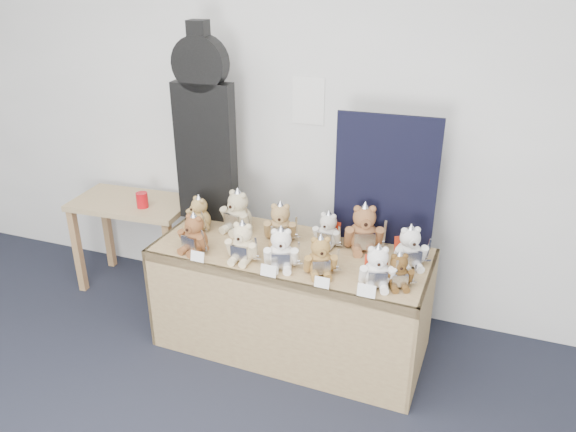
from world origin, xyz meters
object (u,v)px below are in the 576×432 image
(side_table, at_px, (133,216))
(teddy_front_end, at_px, (399,272))
(teddy_back_end, at_px, (410,248))
(display_table, at_px, (287,277))
(red_cup, at_px, (142,200))
(teddy_front_right, at_px, (320,257))
(teddy_front_far_left, at_px, (194,235))
(teddy_front_far_right, at_px, (377,268))
(teddy_back_centre_left, at_px, (280,224))
(teddy_front_left, at_px, (243,243))
(teddy_back_left, at_px, (238,213))
(teddy_back_centre_right, at_px, (328,231))
(teddy_front_centre, at_px, (281,250))
(teddy_back_far_left, at_px, (199,214))
(teddy_back_right, at_px, (364,230))
(guitar_case, at_px, (204,128))

(side_table, height_order, teddy_front_end, teddy_front_end)
(teddy_back_end, bearing_deg, display_table, 161.14)
(red_cup, height_order, teddy_front_right, teddy_front_right)
(display_table, relative_size, teddy_front_right, 6.53)
(teddy_front_far_left, height_order, teddy_front_far_right, same)
(display_table, distance_m, teddy_back_centre_left, 0.32)
(teddy_front_right, distance_m, teddy_back_end, 0.51)
(teddy_front_left, distance_m, teddy_back_left, 0.39)
(display_table, relative_size, teddy_back_centre_right, 6.91)
(display_table, height_order, teddy_back_left, teddy_back_left)
(side_table, distance_m, teddy_front_right, 1.63)
(teddy_front_centre, bearing_deg, teddy_back_far_left, 138.57)
(teddy_front_end, bearing_deg, teddy_back_left, 139.73)
(display_table, height_order, teddy_back_centre_left, teddy_back_centre_left)
(teddy_back_centre_left, relative_size, teddy_back_right, 0.86)
(teddy_front_right, bearing_deg, teddy_back_centre_right, 76.10)
(side_table, xyz_separation_m, guitar_case, (0.64, -0.03, 0.73))
(teddy_front_centre, distance_m, teddy_back_far_left, 0.72)
(teddy_front_far_right, height_order, teddy_back_end, teddy_back_end)
(guitar_case, height_order, red_cup, guitar_case)
(red_cup, distance_m, teddy_front_far_right, 1.77)
(teddy_front_far_right, distance_m, teddy_back_centre_right, 0.51)
(guitar_case, xyz_separation_m, teddy_back_left, (0.26, -0.12, -0.49))
(teddy_front_far_right, xyz_separation_m, teddy_back_end, (0.12, 0.27, 0.00))
(teddy_front_far_right, relative_size, teddy_back_left, 0.87)
(red_cup, distance_m, teddy_back_centre_left, 1.07)
(teddy_front_left, relative_size, teddy_back_centre_left, 0.96)
(teddy_front_left, relative_size, teddy_back_far_left, 1.08)
(teddy_back_centre_right, height_order, teddy_back_end, teddy_back_end)
(teddy_front_left, height_order, teddy_back_left, teddy_back_left)
(teddy_front_left, height_order, teddy_back_centre_left, teddy_back_centre_left)
(teddy_front_far_left, relative_size, teddy_back_centre_left, 0.95)
(teddy_front_far_left, bearing_deg, teddy_back_far_left, 124.83)
(teddy_front_end, distance_m, teddy_back_end, 0.24)
(teddy_front_centre, bearing_deg, teddy_back_centre_right, 45.43)
(display_table, xyz_separation_m, teddy_back_left, (-0.41, 0.21, 0.27))
(teddy_front_left, distance_m, teddy_front_far_right, 0.77)
(display_table, relative_size, teddy_front_left, 6.26)
(display_table, height_order, teddy_back_far_left, teddy_back_far_left)
(side_table, bearing_deg, teddy_back_left, -12.65)
(teddy_front_far_left, bearing_deg, teddy_front_left, 10.90)
(teddy_front_end, bearing_deg, teddy_back_centre_left, 136.34)
(teddy_back_left, xyz_separation_m, teddy_back_centre_left, (0.30, -0.04, -0.01))
(teddy_front_right, xyz_separation_m, teddy_front_far_right, (0.31, -0.01, 0.00))
(teddy_back_far_left, bearing_deg, teddy_front_end, 16.68)
(side_table, distance_m, teddy_back_far_left, 0.73)
(teddy_front_centre, height_order, teddy_front_right, teddy_front_centre)
(display_table, distance_m, teddy_front_centre, 0.29)
(side_table, xyz_separation_m, teddy_front_centre, (1.32, -0.49, 0.22))
(display_table, xyz_separation_m, teddy_front_end, (0.66, -0.11, 0.23))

